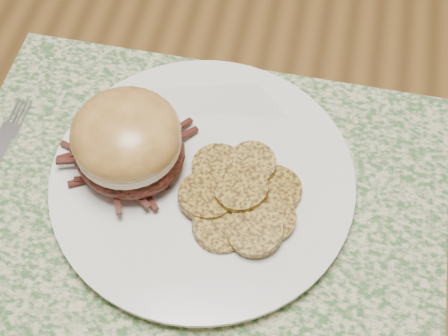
{
  "coord_description": "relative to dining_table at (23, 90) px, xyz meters",
  "views": [
    {
      "loc": [
        0.33,
        -0.41,
        1.25
      ],
      "look_at": [
        0.27,
        -0.13,
        0.79
      ],
      "focal_mm": 50.0,
      "sensor_mm": 36.0,
      "label": 1
    }
  ],
  "objects": [
    {
      "name": "ground",
      "position": [
        0.0,
        0.0,
        -0.67
      ],
      "size": [
        3.5,
        3.5,
        0.0
      ],
      "primitive_type": "plane",
      "color": "brown",
      "rests_on": "ground"
    },
    {
      "name": "pork_sandwich",
      "position": [
        0.19,
        -0.13,
        0.14
      ],
      "size": [
        0.11,
        0.11,
        0.07
      ],
      "rotation": [
        0.0,
        0.0,
        -0.14
      ],
      "color": "black",
      "rests_on": "dinner_plate"
    },
    {
      "name": "dining_table",
      "position": [
        0.0,
        0.0,
        0.0
      ],
      "size": [
        1.5,
        0.9,
        0.75
      ],
      "color": "brown",
      "rests_on": "ground"
    },
    {
      "name": "dinner_plate",
      "position": [
        0.25,
        -0.13,
        0.09
      ],
      "size": [
        0.26,
        0.26,
        0.02
      ],
      "primitive_type": "cylinder",
      "color": "white",
      "rests_on": "placemat"
    },
    {
      "name": "placemat",
      "position": [
        0.25,
        -0.15,
        0.08
      ],
      "size": [
        0.45,
        0.33,
        0.0
      ],
      "primitive_type": "cube",
      "color": "#396333",
      "rests_on": "dining_table"
    },
    {
      "name": "roasted_potatoes",
      "position": [
        0.29,
        -0.15,
        0.11
      ],
      "size": [
        0.12,
        0.13,
        0.03
      ],
      "color": "olive",
      "rests_on": "dinner_plate"
    }
  ]
}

